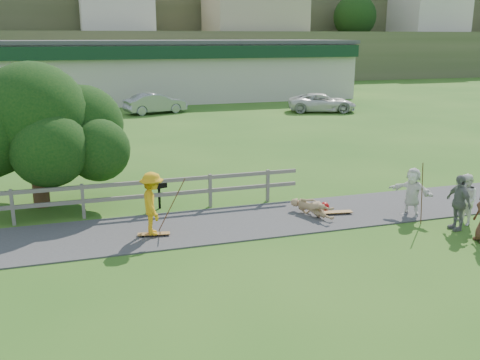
{
  "coord_description": "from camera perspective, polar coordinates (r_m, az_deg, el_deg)",
  "views": [
    {
      "loc": [
        -4.05,
        -12.98,
        5.42
      ],
      "look_at": [
        0.62,
        2.0,
        1.19
      ],
      "focal_mm": 40.0,
      "sensor_mm": 36.0,
      "label": 1
    }
  ],
  "objects": [
    {
      "name": "spectator_d",
      "position": [
        17.28,
        17.88,
        -1.26
      ],
      "size": [
        1.11,
        1.47,
        1.55
      ],
      "primitive_type": "imported",
      "rotation": [
        0.0,
        0.0,
        5.23
      ],
      "color": "white",
      "rests_on": "ground"
    },
    {
      "name": "car_silver",
      "position": [
        39.55,
        -9.01,
        8.08
      ],
      "size": [
        4.68,
        2.6,
        1.46
      ],
      "primitive_type": "imported",
      "rotation": [
        0.0,
        0.0,
        1.82
      ],
      "color": "gray",
      "rests_on": "ground"
    },
    {
      "name": "spectator_b",
      "position": [
        16.55,
        22.26,
        -2.23
      ],
      "size": [
        0.4,
        0.96,
        1.63
      ],
      "primitive_type": "imported",
      "rotation": [
        0.0,
        0.0,
        4.71
      ],
      "color": "slate",
      "rests_on": "ground"
    },
    {
      "name": "car_white",
      "position": [
        40.31,
        8.75,
        8.16
      ],
      "size": [
        5.39,
        3.62,
        1.37
      ],
      "primitive_type": "imported",
      "rotation": [
        0.0,
        0.0,
        1.28
      ],
      "color": "silver",
      "rests_on": "ground"
    },
    {
      "name": "tree",
      "position": [
        18.4,
        -20.84,
        2.88
      ],
      "size": [
        5.59,
        5.59,
        3.69
      ],
      "primitive_type": null,
      "color": "black",
      "rests_on": "ground"
    },
    {
      "name": "bbq",
      "position": [
        17.48,
        -8.61,
        -1.55
      ],
      "size": [
        0.51,
        0.44,
        0.94
      ],
      "primitive_type": null,
      "rotation": [
        0.0,
        0.0,
        0.31
      ],
      "color": "black",
      "rests_on": "ground"
    },
    {
      "name": "strip_mall",
      "position": [
        48.67,
        -7.91,
        11.59
      ],
      "size": [
        32.5,
        10.75,
        5.1
      ],
      "color": "beige",
      "rests_on": "ground"
    },
    {
      "name": "path",
      "position": [
        15.97,
        -1.58,
        -4.68
      ],
      "size": [
        34.0,
        3.0,
        0.04
      ],
      "primitive_type": "cube",
      "color": "#38383A",
      "rests_on": "ground"
    },
    {
      "name": "pole_spec_left",
      "position": [
        16.57,
        18.83,
        -1.4
      ],
      "size": [
        0.03,
        0.03,
        1.89
      ],
      "primitive_type": "cylinder",
      "color": "brown",
      "rests_on": "ground"
    },
    {
      "name": "ground",
      "position": [
        14.63,
        0.03,
        -6.65
      ],
      "size": [
        260.0,
        260.0,
        0.0
      ],
      "primitive_type": "plane",
      "color": "#2A601B",
      "rests_on": "ground"
    },
    {
      "name": "fence",
      "position": [
        16.95,
        -18.53,
        -1.81
      ],
      "size": [
        15.05,
        0.1,
        1.1
      ],
      "color": "#69655D",
      "rests_on": "ground"
    },
    {
      "name": "longboard_fallen",
      "position": [
        17.03,
        10.25,
        -3.53
      ],
      "size": [
        1.01,
        0.39,
        0.11
      ],
      "primitive_type": null,
      "rotation": [
        0.0,
        0.0,
        -0.15
      ],
      "color": "olive",
      "rests_on": "ground"
    },
    {
      "name": "skater_fallen",
      "position": [
        16.7,
        7.69,
        -2.94
      ],
      "size": [
        1.62,
        0.98,
        0.58
      ],
      "primitive_type": "imported",
      "rotation": [
        0.0,
        0.0,
        0.4
      ],
      "color": "tan",
      "rests_on": "ground"
    },
    {
      "name": "spectator_a",
      "position": [
        17.11,
        22.93,
        -1.94
      ],
      "size": [
        0.63,
        0.78,
        1.52
      ],
      "primitive_type": "imported",
      "rotation": [
        0.0,
        0.0,
        4.64
      ],
      "color": "white",
      "rests_on": "ground"
    },
    {
      "name": "helmet",
      "position": [
        17.29,
        9.0,
        -2.83
      ],
      "size": [
        0.32,
        0.32,
        0.32
      ],
      "primitive_type": "sphere",
      "color": "#A60D0C",
      "rests_on": "ground"
    },
    {
      "name": "skater_rider",
      "position": [
        14.9,
        -9.31,
        -2.86
      ],
      "size": [
        0.68,
        1.15,
        1.76
      ],
      "primitive_type": "imported",
      "rotation": [
        0.0,
        0.0,
        1.55
      ],
      "color": "gold",
      "rests_on": "ground"
    },
    {
      "name": "pole_rider",
      "position": [
        15.37,
        -7.31,
        -2.31
      ],
      "size": [
        0.03,
        0.03,
        1.72
      ],
      "primitive_type": "cylinder",
      "color": "brown",
      "rests_on": "ground"
    },
    {
      "name": "longboard_rider",
      "position": [
        15.17,
        -9.18,
        -5.85
      ],
      "size": [
        0.92,
        0.36,
        0.1
      ],
      "primitive_type": null,
      "rotation": [
        0.0,
        0.0,
        -0.16
      ],
      "color": "olive",
      "rests_on": "ground"
    }
  ]
}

